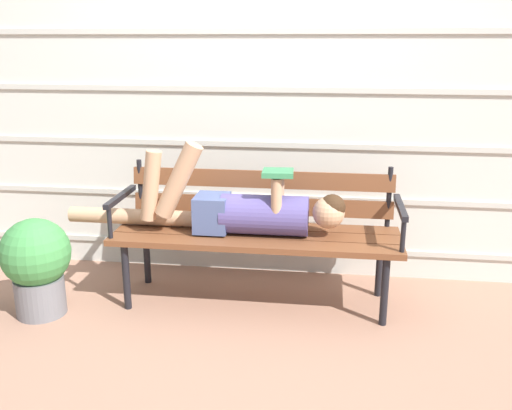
# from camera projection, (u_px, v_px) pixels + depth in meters

# --- Properties ---
(ground_plane) EXTENTS (12.00, 12.00, 0.00)m
(ground_plane) POSITION_uv_depth(u_px,v_px,m) (253.00, 311.00, 3.43)
(ground_plane) COLOR #936B56
(house_siding) EXTENTS (4.86, 0.08, 2.54)m
(house_siding) POSITION_uv_depth(u_px,v_px,m) (267.00, 89.00, 3.70)
(house_siding) COLOR beige
(house_siding) RESTS_ON ground
(park_bench) EXTENTS (1.74, 0.52, 0.83)m
(park_bench) POSITION_uv_depth(u_px,v_px,m) (258.00, 225.00, 3.48)
(park_bench) COLOR brown
(park_bench) RESTS_ON ground
(reclining_person) EXTENTS (1.73, 0.26, 0.57)m
(reclining_person) POSITION_uv_depth(u_px,v_px,m) (239.00, 209.00, 3.39)
(reclining_person) COLOR #514784
(potted_plant) EXTENTS (0.40, 0.40, 0.59)m
(potted_plant) POSITION_uv_depth(u_px,v_px,m) (37.00, 262.00, 3.31)
(potted_plant) COLOR slate
(potted_plant) RESTS_ON ground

